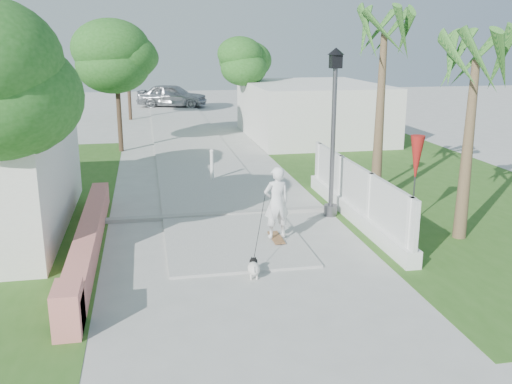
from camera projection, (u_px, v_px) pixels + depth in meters
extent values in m
plane|color=#B7B7B2|center=(269.00, 319.00, 9.76)|extent=(90.00, 90.00, 0.00)
cube|color=#B7B7B2|center=(185.00, 134.00, 28.72)|extent=(3.20, 36.00, 0.06)
cube|color=#999993|center=(222.00, 214.00, 15.44)|extent=(6.50, 0.25, 0.10)
cube|color=#305B1C|center=(426.00, 186.00, 18.63)|extent=(8.00, 20.00, 0.01)
cube|color=#D7776E|center=(89.00, 238.00, 12.87)|extent=(0.45, 8.00, 0.60)
cube|color=#D7776E|center=(68.00, 310.00, 9.24)|extent=(0.45, 0.80, 0.80)
cube|color=white|center=(355.00, 213.00, 15.07)|extent=(0.35, 7.00, 0.40)
cube|color=white|center=(356.00, 185.00, 14.88)|extent=(0.10, 7.00, 1.10)
cube|color=white|center=(410.00, 232.00, 11.90)|extent=(0.14, 0.14, 1.50)
cube|color=white|center=(370.00, 203.00, 13.98)|extent=(0.14, 0.14, 1.50)
cube|color=white|center=(340.00, 182.00, 16.07)|extent=(0.14, 0.14, 1.50)
cube|color=white|center=(319.00, 167.00, 17.97)|extent=(0.14, 0.14, 1.50)
cube|color=silver|center=(312.00, 110.00, 27.59)|extent=(6.00, 8.00, 2.60)
cylinder|color=#59595E|center=(330.00, 210.00, 15.47)|extent=(0.36, 0.36, 0.30)
cylinder|color=#59595E|center=(333.00, 143.00, 14.99)|extent=(0.12, 0.12, 4.00)
cube|color=black|center=(336.00, 61.00, 14.44)|extent=(0.28, 0.28, 0.35)
cone|color=black|center=(336.00, 51.00, 14.38)|extent=(0.44, 0.44, 0.18)
cylinder|color=white|center=(212.00, 166.00, 19.15)|extent=(0.12, 0.12, 1.00)
sphere|color=white|center=(212.00, 151.00, 19.01)|extent=(0.14, 0.14, 0.14)
cylinder|color=#59595E|center=(414.00, 186.00, 14.65)|extent=(0.04, 0.04, 2.00)
cone|color=#A81F18|center=(416.00, 159.00, 14.47)|extent=(0.36, 0.36, 1.20)
cylinder|color=#4C3826|center=(16.00, 181.00, 11.28)|extent=(0.20, 0.20, 3.85)
ellipsoid|color=#1E5719|center=(6.00, 97.00, 10.85)|extent=(3.60, 3.60, 2.70)
ellipsoid|color=#1E5719|center=(13.00, 79.00, 10.61)|extent=(3.06, 3.06, 2.30)
cylinder|color=#4C3826|center=(20.00, 143.00, 16.36)|extent=(0.20, 0.20, 3.50)
ellipsoid|color=#1E5719|center=(14.00, 90.00, 15.97)|extent=(3.20, 3.20, 2.40)
ellipsoid|color=#1E5719|center=(19.00, 78.00, 15.72)|extent=(2.72, 2.72, 2.05)
ellipsoid|color=#1E5719|center=(5.00, 65.00, 15.94)|extent=(2.40, 2.40, 1.79)
cylinder|color=#4C3826|center=(119.00, 106.00, 23.88)|extent=(0.20, 0.20, 3.85)
ellipsoid|color=#1E5719|center=(116.00, 66.00, 23.45)|extent=(3.40, 3.40, 2.55)
ellipsoid|color=#1E5719|center=(120.00, 57.00, 23.21)|extent=(2.89, 2.89, 2.18)
ellipsoid|color=#1E5719|center=(110.00, 48.00, 23.42)|extent=(2.55, 2.55, 1.90)
cylinder|color=#4C3826|center=(247.00, 98.00, 28.86)|extent=(0.20, 0.20, 3.50)
ellipsoid|color=#1E5719|center=(247.00, 68.00, 28.47)|extent=(3.00, 3.00, 2.25)
ellipsoid|color=#1E5719|center=(252.00, 61.00, 28.22)|extent=(2.55, 2.55, 1.92)
ellipsoid|color=#1E5719|center=(243.00, 53.00, 28.44)|extent=(2.25, 2.25, 1.68)
cylinder|color=#4C3826|center=(129.00, 87.00, 33.40)|extent=(0.20, 0.20, 3.85)
ellipsoid|color=#1E5719|center=(127.00, 58.00, 32.97)|extent=(3.20, 3.20, 2.40)
ellipsoid|color=#1E5719|center=(130.00, 52.00, 32.72)|extent=(2.72, 2.72, 2.05)
ellipsoid|color=#1E5719|center=(123.00, 46.00, 32.94)|extent=(2.40, 2.40, 1.79)
cone|color=brown|center=(379.00, 121.00, 16.14)|extent=(0.32, 0.32, 4.80)
cone|color=brown|center=(467.00, 152.00, 13.24)|extent=(0.32, 0.32, 4.20)
cube|color=#97643C|center=(276.00, 237.00, 13.50)|extent=(0.37, 0.91, 0.02)
imported|color=white|center=(276.00, 202.00, 13.28)|extent=(0.67, 0.49, 1.71)
cylinder|color=gray|center=(276.00, 245.00, 13.20)|extent=(0.03, 0.06, 0.06)
cylinder|color=gray|center=(283.00, 244.00, 13.23)|extent=(0.03, 0.06, 0.06)
cylinder|color=gray|center=(270.00, 236.00, 13.81)|extent=(0.03, 0.06, 0.06)
cylinder|color=gray|center=(276.00, 235.00, 13.84)|extent=(0.03, 0.06, 0.06)
ellipsoid|color=silver|center=(254.00, 269.00, 11.42)|extent=(0.30, 0.44, 0.26)
sphere|color=black|center=(253.00, 261.00, 11.58)|extent=(0.17, 0.17, 0.17)
sphere|color=silver|center=(253.00, 261.00, 11.66)|extent=(0.08, 0.08, 0.08)
cone|color=black|center=(252.00, 258.00, 11.56)|extent=(0.05, 0.05, 0.06)
cone|color=black|center=(255.00, 258.00, 11.56)|extent=(0.05, 0.05, 0.06)
cylinder|color=silver|center=(251.00, 273.00, 11.54)|extent=(0.03, 0.03, 0.12)
cylinder|color=silver|center=(257.00, 273.00, 11.55)|extent=(0.03, 0.03, 0.12)
cylinder|color=silver|center=(251.00, 277.00, 11.35)|extent=(0.03, 0.03, 0.12)
cylinder|color=silver|center=(257.00, 277.00, 11.36)|extent=(0.03, 0.03, 0.12)
cylinder|color=silver|center=(254.00, 269.00, 11.21)|extent=(0.04, 0.10, 0.10)
imported|color=#B1B5BA|center=(172.00, 96.00, 39.82)|extent=(5.17, 3.38, 1.63)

